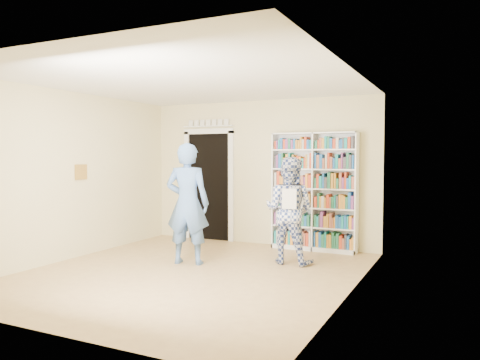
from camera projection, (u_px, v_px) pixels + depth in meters
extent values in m
plane|color=#A57E50|center=(191.00, 273.00, 6.63)|extent=(5.00, 5.00, 0.00)
plane|color=white|center=(190.00, 81.00, 6.49)|extent=(5.00, 5.00, 0.00)
plane|color=beige|center=(260.00, 173.00, 8.81)|extent=(4.50, 0.00, 4.50)
plane|color=beige|center=(71.00, 175.00, 7.54)|extent=(0.00, 5.00, 5.00)
plane|color=beige|center=(351.00, 182.00, 5.59)|extent=(0.00, 5.00, 5.00)
cube|color=white|center=(314.00, 192.00, 8.21)|extent=(1.51, 0.28, 2.07)
cube|color=white|center=(314.00, 192.00, 8.21)|extent=(0.02, 0.28, 2.07)
cube|color=black|center=(209.00, 187.00, 9.29)|extent=(0.90, 0.03, 2.10)
cube|color=white|center=(187.00, 186.00, 9.49)|extent=(0.10, 0.06, 2.20)
cube|color=white|center=(231.00, 188.00, 9.06)|extent=(0.10, 0.06, 2.20)
cube|color=white|center=(208.00, 131.00, 9.22)|extent=(1.10, 0.06, 0.10)
cube|color=white|center=(208.00, 126.00, 9.20)|extent=(1.10, 0.08, 0.02)
cube|color=brown|center=(81.00, 172.00, 7.70)|extent=(0.03, 0.25, 0.25)
imported|color=#4E73AE|center=(188.00, 204.00, 7.18)|extent=(0.77, 0.60, 1.86)
imported|color=navy|center=(289.00, 210.00, 7.23)|extent=(0.83, 0.66, 1.65)
cube|color=white|center=(289.00, 199.00, 6.95)|extent=(0.21, 0.05, 0.30)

